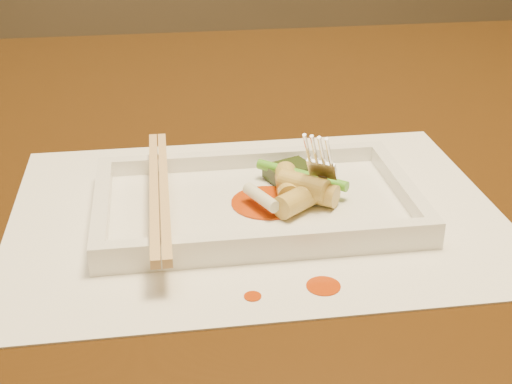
{
  "coord_description": "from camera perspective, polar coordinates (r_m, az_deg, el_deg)",
  "views": [
    {
      "loc": [
        -0.01,
        -0.68,
        1.03
      ],
      "look_at": [
        0.07,
        -0.16,
        0.77
      ],
      "focal_mm": 50.0,
      "sensor_mm": 36.0,
      "label": 1
    }
  ],
  "objects": [
    {
      "name": "sauce_blob_0",
      "position": [
        0.58,
        0.91,
        -0.84
      ],
      "size": [
        0.06,
        0.06,
        0.0
      ],
      "primitive_type": "cylinder",
      "color": "#B73505",
      "rests_on": "plate_base"
    },
    {
      "name": "scallion_white",
      "position": [
        0.57,
        0.41,
        -0.43
      ],
      "size": [
        0.03,
        0.04,
        0.01
      ],
      "primitive_type": "cylinder",
      "rotation": [
        1.57,
        0.0,
        0.42
      ],
      "color": "#EAEACC",
      "rests_on": "plate_base"
    },
    {
      "name": "veg_piece",
      "position": [
        0.62,
        2.65,
        1.64
      ],
      "size": [
        0.05,
        0.04,
        0.01
      ],
      "primitive_type": "cube",
      "rotation": [
        0.0,
        0.0,
        0.39
      ],
      "color": "black",
      "rests_on": "plate_base"
    },
    {
      "name": "placemat",
      "position": [
        0.59,
        -0.0,
        -1.63
      ],
      "size": [
        0.4,
        0.3,
        0.0
      ],
      "primitive_type": "cube",
      "color": "white",
      "rests_on": "table"
    },
    {
      "name": "plate_base",
      "position": [
        0.59,
        0.0,
        -1.22
      ],
      "size": [
        0.26,
        0.16,
        0.01
      ],
      "primitive_type": "cube",
      "color": "white",
      "rests_on": "placemat"
    },
    {
      "name": "rice_cake_3",
      "position": [
        0.59,
        2.54,
        0.68
      ],
      "size": [
        0.02,
        0.05,
        0.02
      ],
      "primitive_type": "cylinder",
      "rotation": [
        1.57,
        0.0,
        3.04
      ],
      "color": "#CEBB60",
      "rests_on": "plate_base"
    },
    {
      "name": "chopstick_b",
      "position": [
        0.57,
        -7.35,
        0.19
      ],
      "size": [
        0.01,
        0.22,
        0.01
      ],
      "primitive_type": "cube",
      "rotation": [
        0.0,
        0.0,
        -0.01
      ],
      "color": "tan",
      "rests_on": "plate_rim_near"
    },
    {
      "name": "rice_cake_2",
      "position": [
        0.58,
        3.82,
        0.53
      ],
      "size": [
        0.04,
        0.04,
        0.02
      ],
      "primitive_type": "cylinder",
      "rotation": [
        1.57,
        0.0,
        0.87
      ],
      "color": "#CEBB60",
      "rests_on": "plate_base"
    },
    {
      "name": "fork",
      "position": [
        0.58,
        6.59,
        6.86
      ],
      "size": [
        0.09,
        0.1,
        0.14
      ],
      "primitive_type": null,
      "color": "silver",
      "rests_on": "plate_base"
    },
    {
      "name": "plate_rim_left",
      "position": [
        0.58,
        -12.24,
        -1.07
      ],
      "size": [
        0.01,
        0.14,
        0.01
      ],
      "primitive_type": "cube",
      "color": "white",
      "rests_on": "plate_base"
    },
    {
      "name": "sauce_splatter_a",
      "position": [
        0.5,
        5.42,
        -7.5
      ],
      "size": [
        0.02,
        0.02,
        0.0
      ],
      "primitive_type": "cylinder",
      "color": "#B73505",
      "rests_on": "placemat"
    },
    {
      "name": "plate_rim_right",
      "position": [
        0.61,
        11.6,
        0.51
      ],
      "size": [
        0.01,
        0.14,
        0.01
      ],
      "primitive_type": "cube",
      "color": "white",
      "rests_on": "plate_base"
    },
    {
      "name": "rice_cake_1",
      "position": [
        0.58,
        4.2,
        0.1
      ],
      "size": [
        0.05,
        0.04,
        0.02
      ],
      "primitive_type": "cylinder",
      "rotation": [
        1.57,
        0.0,
        0.95
      ],
      "color": "#CEBB60",
      "rests_on": "plate_base"
    },
    {
      "name": "rice_cake_0",
      "position": [
        0.57,
        3.57,
        -0.53
      ],
      "size": [
        0.05,
        0.04,
        0.02
      ],
      "primitive_type": "cylinder",
      "rotation": [
        1.57,
        0.0,
        2.23
      ],
      "color": "#CEBB60",
      "rests_on": "plate_base"
    },
    {
      "name": "table",
      "position": [
        0.78,
        -6.62,
        -2.9
      ],
      "size": [
        1.4,
        0.9,
        0.75
      ],
      "color": "black",
      "rests_on": "ground"
    },
    {
      "name": "scallion_green",
      "position": [
        0.6,
        3.67,
        1.36
      ],
      "size": [
        0.07,
        0.06,
        0.01
      ],
      "primitive_type": "cylinder",
      "rotation": [
        1.57,
        0.0,
        0.86
      ],
      "color": "#3C9618",
      "rests_on": "plate_base"
    },
    {
      "name": "plate_rim_near",
      "position": [
        0.52,
        1.2,
        -3.94
      ],
      "size": [
        0.26,
        0.01,
        0.01
      ],
      "primitive_type": "cube",
      "color": "white",
      "rests_on": "plate_base"
    },
    {
      "name": "sauce_splatter_b",
      "position": [
        0.48,
        -0.27,
        -8.34
      ],
      "size": [
        0.01,
        0.01,
        0.0
      ],
      "primitive_type": "cylinder",
      "color": "#B73505",
      "rests_on": "placemat"
    },
    {
      "name": "chopstick_a",
      "position": [
        0.57,
        -8.15,
        0.13
      ],
      "size": [
        0.01,
        0.22,
        0.01
      ],
      "primitive_type": "cube",
      "rotation": [
        0.0,
        0.0,
        -0.01
      ],
      "color": "tan",
      "rests_on": "plate_rim_near"
    },
    {
      "name": "plate_rim_far",
      "position": [
        0.65,
        -0.96,
        2.67
      ],
      "size": [
        0.26,
        0.01,
        0.01
      ],
      "primitive_type": "cube",
      "color": "white",
      "rests_on": "plate_base"
    }
  ]
}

